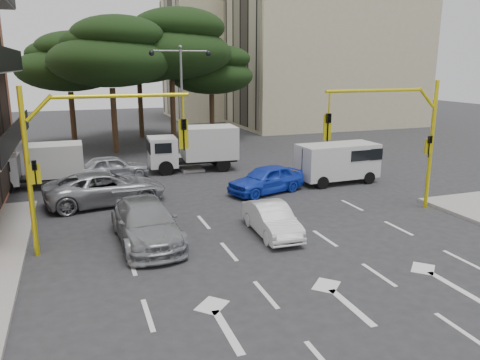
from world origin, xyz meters
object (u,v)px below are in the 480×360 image
object	(u,v)px
signal_mast_right	(401,129)
box_truck_a	(39,166)
van_white	(337,163)
car_silver_cross_a	(106,188)
car_silver_cross_b	(113,167)
car_blue_compact	(266,179)
car_white_hatch	(272,219)
car_silver_wagon	(146,222)
signal_mast_left	(81,146)
box_truck_b	(194,149)
street_lamp_center	(181,84)

from	to	relation	value
signal_mast_right	box_truck_a	distance (m)	19.08
van_white	box_truck_a	bearing A→B (deg)	-107.53
car_silver_cross_a	box_truck_a	bearing A→B (deg)	27.64
car_silver_cross_b	car_silver_cross_a	bearing A→B (deg)	163.91
car_blue_compact	car_white_hatch	bearing A→B (deg)	-37.94
car_white_hatch	signal_mast_right	bearing A→B (deg)	9.43
car_blue_compact	car_silver_wagon	distance (m)	8.72
car_blue_compact	van_white	bearing A→B (deg)	81.61
signal_mast_right	signal_mast_left	distance (m)	13.61
car_white_hatch	car_silver_cross_a	size ratio (longest dim) A/B	0.66
car_white_hatch	car_silver_cross_b	world-z (taller)	car_silver_cross_b
signal_mast_left	box_truck_b	size ratio (longest dim) A/B	1.05
van_white	car_silver_wagon	bearing A→B (deg)	-65.94
street_lamp_center	van_white	world-z (taller)	street_lamp_center
signal_mast_right	car_silver_wagon	world-z (taller)	signal_mast_right
street_lamp_center	box_truck_b	bearing A→B (deg)	-85.44
car_white_hatch	car_silver_cross_a	world-z (taller)	car_silver_cross_a
signal_mast_left	car_silver_cross_a	bearing A→B (deg)	79.92
car_silver_cross_b	box_truck_a	distance (m)	4.08
car_silver_cross_b	box_truck_a	world-z (taller)	box_truck_a
car_silver_wagon	car_silver_cross_a	world-z (taller)	car_silver_cross_a
car_silver_cross_a	car_silver_cross_b	world-z (taller)	car_silver_cross_a
signal_mast_right	box_truck_b	world-z (taller)	signal_mast_right
car_silver_cross_a	box_truck_b	bearing A→B (deg)	-53.32
van_white	box_truck_a	world-z (taller)	box_truck_a
street_lamp_center	car_silver_cross_a	world-z (taller)	street_lamp_center
street_lamp_center	car_white_hatch	bearing A→B (deg)	-89.24
car_white_hatch	car_blue_compact	size ratio (longest dim) A/B	0.88
car_white_hatch	car_silver_wagon	distance (m)	4.96
car_blue_compact	box_truck_b	bearing A→B (deg)	-178.56
box_truck_b	car_white_hatch	bearing A→B (deg)	-176.00
car_white_hatch	box_truck_b	distance (m)	12.67
car_silver_cross_b	box_truck_b	size ratio (longest dim) A/B	0.74
car_white_hatch	box_truck_a	distance (m)	14.50
car_white_hatch	van_white	distance (m)	9.66
car_silver_wagon	signal_mast_left	bearing A→B (deg)	179.04
box_truck_a	car_blue_compact	bearing A→B (deg)	-114.78
street_lamp_center	box_truck_b	distance (m)	4.59
car_silver_cross_b	box_truck_b	bearing A→B (deg)	-88.93
signal_mast_left	box_truck_a	world-z (taller)	signal_mast_left
car_blue_compact	box_truck_b	xyz separation A→B (m)	(-2.27, 6.74, 0.66)
car_blue_compact	box_truck_a	world-z (taller)	box_truck_a
signal_mast_right	car_silver_cross_a	size ratio (longest dim) A/B	1.04
street_lamp_center	car_white_hatch	size ratio (longest dim) A/B	2.03
car_blue_compact	car_silver_wagon	size ratio (longest dim) A/B	0.80
signal_mast_right	car_white_hatch	distance (m)	7.41
car_silver_wagon	car_silver_cross_a	size ratio (longest dim) A/B	0.94
signal_mast_right	car_silver_cross_b	bearing A→B (deg)	137.00
signal_mast_left	car_blue_compact	size ratio (longest dim) A/B	1.38
signal_mast_left	box_truck_a	bearing A→B (deg)	101.97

